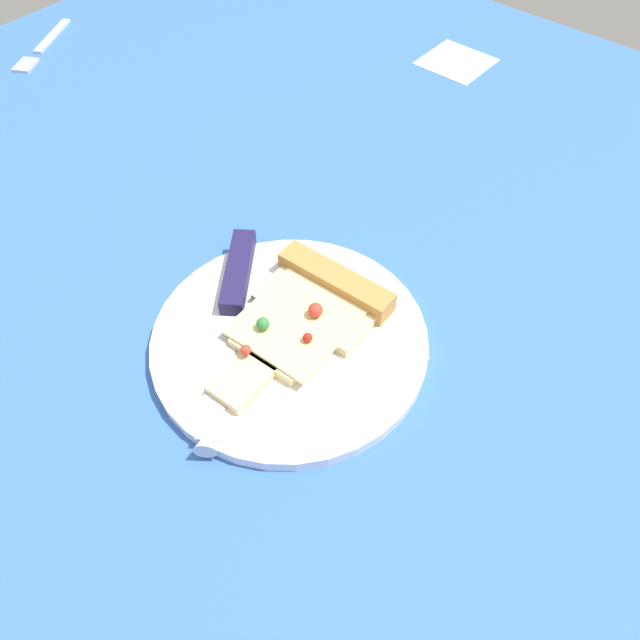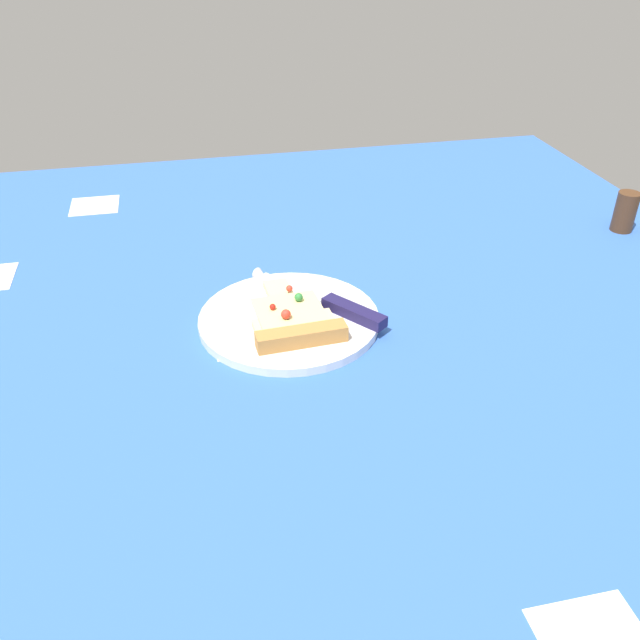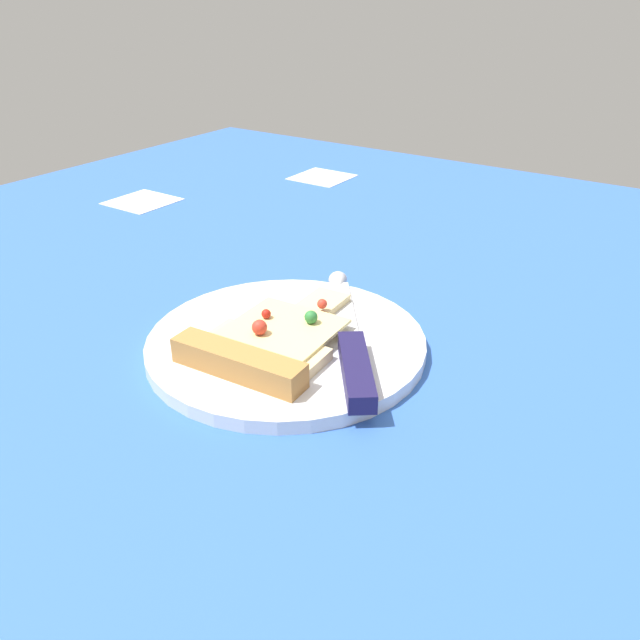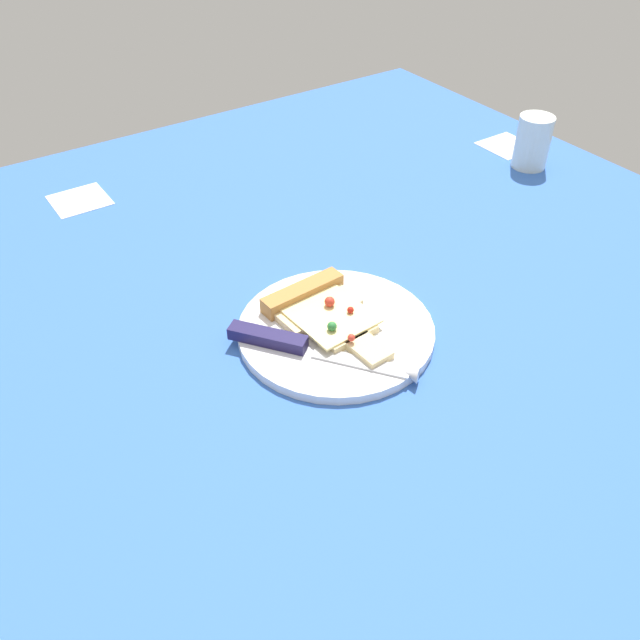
{
  "view_description": "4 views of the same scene",
  "coord_description": "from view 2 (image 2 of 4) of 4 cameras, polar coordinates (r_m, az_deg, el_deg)",
  "views": [
    {
      "loc": [
        26.49,
        -24.05,
        46.0
      ],
      "look_at": [
        4.48,
        1.67,
        3.84
      ],
      "focal_mm": 34.84,
      "sensor_mm": 36.0,
      "label": 1
    },
    {
      "loc": [
        14.88,
        78.11,
        50.78
      ],
      "look_at": [
        -1.52,
        3.03,
        1.9
      ],
      "focal_mm": 37.59,
      "sensor_mm": 36.0,
      "label": 2
    },
    {
      "loc": [
        -28.53,
        39.96,
        29.8
      ],
      "look_at": [
        0.36,
        -2.64,
        2.41
      ],
      "focal_mm": 35.96,
      "sensor_mm": 36.0,
      "label": 3
    },
    {
      "loc": [
        -36.48,
        -53.5,
        56.44
      ],
      "look_at": [
        0.58,
        1.17,
        2.33
      ],
      "focal_mm": 37.87,
      "sensor_mm": 36.0,
      "label": 4
    }
  ],
  "objects": [
    {
      "name": "plate",
      "position": [
        0.94,
        -2.64,
        0.02
      ],
      "size": [
        25.19,
        25.19,
        1.25
      ],
      "primitive_type": "cylinder",
      "color": "silver",
      "rests_on": "ground_plane"
    },
    {
      "name": "pepper_shaker",
      "position": [
        1.31,
        24.54,
        8.38
      ],
      "size": [
        3.79,
        3.79,
        7.07
      ],
      "primitive_type": "cylinder",
      "color": "#4C2D19",
      "rests_on": "ground_plane"
    },
    {
      "name": "ground_plane",
      "position": [
        0.95,
        -1.31,
        -0.88
      ],
      "size": [
        145.43,
        145.43,
        3.0
      ],
      "color": "#3360B7",
      "rests_on": "ground"
    },
    {
      "name": "pizza_slice",
      "position": [
        0.91,
        -2.27,
        -0.07
      ],
      "size": [
        12.14,
        17.87,
        2.65
      ],
      "rotation": [
        0.0,
        0.0,
        3.21
      ],
      "color": "beige",
      "rests_on": "plate"
    },
    {
      "name": "knife",
      "position": [
        0.95,
        0.73,
        1.52
      ],
      "size": [
        16.17,
        20.39,
        2.45
      ],
      "rotation": [
        0.0,
        0.0,
        3.79
      ],
      "color": "silver",
      "rests_on": "plate"
    }
  ]
}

